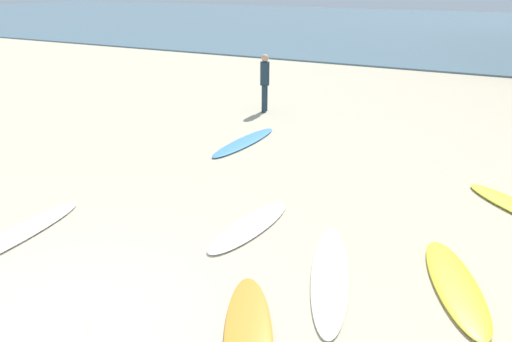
{
  "coord_description": "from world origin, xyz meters",
  "views": [
    {
      "loc": [
        3.84,
        -2.67,
        3.88
      ],
      "look_at": [
        0.34,
        4.76,
        0.3
      ],
      "focal_mm": 31.32,
      "sensor_mm": 36.0,
      "label": 1
    }
  ],
  "objects_px": {
    "surfboard_8": "(244,142)",
    "surfboard_2": "(14,236)",
    "surfboard_3": "(248,339)",
    "beachgoer_near": "(265,80)",
    "surfboard_9": "(456,285)",
    "surfboard_6": "(330,274)",
    "surfboard_7": "(250,226)"
  },
  "relations": [
    {
      "from": "surfboard_3",
      "to": "surfboard_9",
      "type": "distance_m",
      "value": 2.97
    },
    {
      "from": "surfboard_2",
      "to": "surfboard_8",
      "type": "height_order",
      "value": "surfboard_2"
    },
    {
      "from": "surfboard_3",
      "to": "surfboard_6",
      "type": "relative_size",
      "value": 0.89
    },
    {
      "from": "surfboard_6",
      "to": "surfboard_7",
      "type": "relative_size",
      "value": 1.24
    },
    {
      "from": "surfboard_6",
      "to": "surfboard_7",
      "type": "bearing_deg",
      "value": -39.06
    },
    {
      "from": "surfboard_6",
      "to": "surfboard_9",
      "type": "height_order",
      "value": "surfboard_9"
    },
    {
      "from": "surfboard_6",
      "to": "surfboard_9",
      "type": "xyz_separation_m",
      "value": [
        1.62,
        0.49,
        0.01
      ]
    },
    {
      "from": "surfboard_2",
      "to": "surfboard_3",
      "type": "bearing_deg",
      "value": 175.65
    },
    {
      "from": "surfboard_8",
      "to": "beachgoer_near",
      "type": "height_order",
      "value": "beachgoer_near"
    },
    {
      "from": "surfboard_7",
      "to": "surfboard_2",
      "type": "bearing_deg",
      "value": -139.36
    },
    {
      "from": "surfboard_8",
      "to": "surfboard_9",
      "type": "distance_m",
      "value": 6.47
    },
    {
      "from": "surfboard_2",
      "to": "surfboard_7",
      "type": "xyz_separation_m",
      "value": [
        3.31,
        1.91,
        -0.0
      ]
    },
    {
      "from": "surfboard_8",
      "to": "surfboard_2",
      "type": "bearing_deg",
      "value": 83.95
    },
    {
      "from": "surfboard_2",
      "to": "surfboard_3",
      "type": "relative_size",
      "value": 1.14
    },
    {
      "from": "surfboard_7",
      "to": "surfboard_8",
      "type": "xyz_separation_m",
      "value": [
        -1.95,
        3.68,
        0.0
      ]
    },
    {
      "from": "surfboard_7",
      "to": "beachgoer_near",
      "type": "xyz_separation_m",
      "value": [
        -2.68,
        6.55,
        0.96
      ]
    },
    {
      "from": "surfboard_2",
      "to": "beachgoer_near",
      "type": "relative_size",
      "value": 1.46
    },
    {
      "from": "surfboard_8",
      "to": "surfboard_9",
      "type": "height_order",
      "value": "surfboard_9"
    },
    {
      "from": "surfboard_3",
      "to": "beachgoer_near",
      "type": "bearing_deg",
      "value": 86.73
    },
    {
      "from": "surfboard_3",
      "to": "surfboard_7",
      "type": "bearing_deg",
      "value": 89.2
    },
    {
      "from": "surfboard_6",
      "to": "surfboard_7",
      "type": "height_order",
      "value": "surfboard_7"
    },
    {
      "from": "beachgoer_near",
      "to": "surfboard_8",
      "type": "bearing_deg",
      "value": 3.2
    },
    {
      "from": "surfboard_7",
      "to": "beachgoer_near",
      "type": "height_order",
      "value": "beachgoer_near"
    },
    {
      "from": "surfboard_3",
      "to": "beachgoer_near",
      "type": "height_order",
      "value": "beachgoer_near"
    },
    {
      "from": "surfboard_9",
      "to": "beachgoer_near",
      "type": "relative_size",
      "value": 1.22
    },
    {
      "from": "surfboard_3",
      "to": "surfboard_8",
      "type": "relative_size",
      "value": 0.88
    },
    {
      "from": "surfboard_3",
      "to": "surfboard_9",
      "type": "relative_size",
      "value": 1.06
    },
    {
      "from": "surfboard_2",
      "to": "beachgoer_near",
      "type": "distance_m",
      "value": 8.54
    },
    {
      "from": "surfboard_3",
      "to": "surfboard_6",
      "type": "xyz_separation_m",
      "value": [
        0.5,
        1.6,
        -0.01
      ]
    },
    {
      "from": "surfboard_2",
      "to": "surfboard_9",
      "type": "bearing_deg",
      "value": -164.67
    },
    {
      "from": "surfboard_3",
      "to": "surfboard_2",
      "type": "bearing_deg",
      "value": 148.5
    },
    {
      "from": "beachgoer_near",
      "to": "surfboard_3",
      "type": "bearing_deg",
      "value": 12.02
    }
  ]
}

